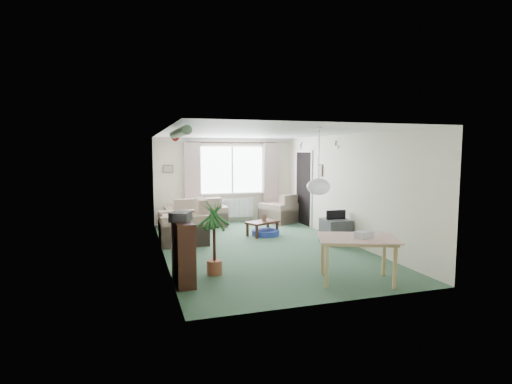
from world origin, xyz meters
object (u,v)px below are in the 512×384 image
object	(u,v)px
armchair_corner	(280,208)
sofa	(196,212)
bookshelf	(183,252)
coffee_table	(262,228)
dining_table	(357,260)
pet_bed	(266,233)
houseplant	(214,237)
tv_cube	(336,231)
armchair_left	(183,221)

from	to	relation	value
armchair_corner	sofa	bearing A→B (deg)	-28.17
bookshelf	coffee_table	bearing A→B (deg)	50.84
dining_table	bookshelf	bearing A→B (deg)	163.83
pet_bed	houseplant	bearing A→B (deg)	-124.05
tv_cube	armchair_left	bearing A→B (deg)	162.20
coffee_table	dining_table	world-z (taller)	dining_table
coffee_table	bookshelf	xyz separation A→B (m)	(-2.26, -2.94, 0.31)
coffee_table	tv_cube	world-z (taller)	tv_cube
sofa	coffee_table	world-z (taller)	sofa
tv_cube	pet_bed	bearing A→B (deg)	134.70
houseplant	tv_cube	bearing A→B (deg)	24.87
sofa	armchair_left	size ratio (longest dim) A/B	1.48
coffee_table	tv_cube	xyz separation A→B (m)	(1.28, -1.28, 0.10)
armchair_left	tv_cube	xyz separation A→B (m)	(3.20, -1.10, -0.21)
tv_cube	pet_bed	size ratio (longest dim) A/B	0.89
coffee_table	houseplant	bearing A→B (deg)	-122.81
armchair_left	coffee_table	size ratio (longest dim) A/B	1.40
pet_bed	armchair_corner	bearing A→B (deg)	58.76
pet_bed	sofa	bearing A→B (deg)	131.26
armchair_left	dining_table	bearing A→B (deg)	33.39
bookshelf	houseplant	distance (m)	0.63
sofa	dining_table	bearing A→B (deg)	106.02
armchair_corner	houseplant	xyz separation A→B (m)	(-2.77, -4.27, 0.22)
houseplant	tv_cube	world-z (taller)	houseplant
armchair_left	bookshelf	size ratio (longest dim) A/B	1.12
armchair_left	dining_table	world-z (taller)	armchair_left
armchair_left	dining_table	distance (m)	4.17
houseplant	dining_table	bearing A→B (deg)	-26.74
armchair_corner	dining_table	bearing A→B (deg)	54.56
coffee_table	tv_cube	distance (m)	1.81
armchair_corner	coffee_table	xyz separation A→B (m)	(-1.05, -1.60, -0.23)
tv_cube	coffee_table	bearing A→B (deg)	136.21
coffee_table	bookshelf	bearing A→B (deg)	-127.55
sofa	armchair_left	world-z (taller)	armchair_left
armchair_corner	houseplant	bearing A→B (deg)	29.41
bookshelf	tv_cube	bearing A→B (deg)	23.60
sofa	pet_bed	world-z (taller)	sofa
pet_bed	dining_table	bearing A→B (deg)	-86.17
coffee_table	dining_table	xyz separation A→B (m)	(0.32, -3.69, 0.17)
bookshelf	houseplant	bearing A→B (deg)	25.47
sofa	armchair_corner	world-z (taller)	armchair_corner
houseplant	pet_bed	xyz separation A→B (m)	(1.79, 2.65, -0.56)
houseplant	armchair_corner	bearing A→B (deg)	56.99
armchair_left	pet_bed	xyz separation A→B (m)	(2.00, 0.17, -0.42)
armchair_left	bookshelf	distance (m)	2.79
tv_cube	houseplant	bearing A→B (deg)	-153.99
armchair_left	houseplant	bearing A→B (deg)	5.53
armchair_left	houseplant	xyz separation A→B (m)	(0.20, -2.49, 0.15)
tv_cube	sofa	bearing A→B (deg)	133.43
dining_table	armchair_left	bearing A→B (deg)	122.55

